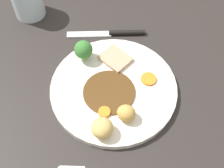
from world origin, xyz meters
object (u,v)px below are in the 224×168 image
(carrot_coin_front, at_px, (149,79))
(roast_potato_left, at_px, (126,113))
(carrot_coin_back, at_px, (104,112))
(roast_potato_right, at_px, (102,128))
(dinner_plate, at_px, (112,89))
(broccoli_floret, at_px, (83,50))
(meat_slice_main, at_px, (115,59))
(knife, at_px, (113,33))

(carrot_coin_front, bearing_deg, roast_potato_left, 149.89)
(carrot_coin_back, bearing_deg, roast_potato_right, 174.68)
(dinner_plate, xyz_separation_m, roast_potato_left, (-0.07, -0.03, 0.02))
(roast_potato_right, distance_m, broccoli_floret, 0.18)
(roast_potato_left, bearing_deg, carrot_coin_back, 76.91)
(meat_slice_main, bearing_deg, knife, 2.56)
(knife, bearing_deg, broccoli_floret, 50.79)
(broccoli_floret, bearing_deg, roast_potato_right, -167.12)
(dinner_plate, distance_m, knife, 0.16)
(meat_slice_main, bearing_deg, carrot_coin_front, -128.34)
(dinner_plate, xyz_separation_m, carrot_coin_back, (-0.06, 0.02, 0.01))
(carrot_coin_back, relative_size, knife, 0.13)
(dinner_plate, distance_m, roast_potato_right, 0.11)
(roast_potato_left, xyz_separation_m, broccoli_floret, (0.15, 0.09, 0.01))
(carrot_coin_front, bearing_deg, meat_slice_main, 51.66)
(roast_potato_left, xyz_separation_m, carrot_coin_back, (0.01, 0.04, -0.01))
(carrot_coin_back, xyz_separation_m, broccoli_floret, (0.14, 0.04, 0.02))
(meat_slice_main, xyz_separation_m, carrot_coin_back, (-0.13, 0.02, -0.00))
(roast_potato_left, height_order, carrot_coin_back, roast_potato_left)
(carrot_coin_front, xyz_separation_m, broccoli_floret, (0.06, 0.14, 0.02))
(dinner_plate, distance_m, roast_potato_left, 0.08)
(meat_slice_main, height_order, roast_potato_left, roast_potato_left)
(broccoli_floret, xyz_separation_m, knife, (0.08, -0.06, -0.04))
(roast_potato_left, distance_m, carrot_coin_front, 0.10)
(meat_slice_main, xyz_separation_m, carrot_coin_front, (-0.05, -0.07, -0.00))
(carrot_coin_back, bearing_deg, roast_potato_left, -103.09)
(dinner_plate, xyz_separation_m, broccoli_floret, (0.08, 0.06, 0.03))
(meat_slice_main, relative_size, carrot_coin_back, 2.59)
(roast_potato_left, distance_m, knife, 0.23)
(roast_potato_left, relative_size, broccoli_floret, 0.77)
(carrot_coin_front, bearing_deg, carrot_coin_back, 130.10)
(meat_slice_main, bearing_deg, broccoli_floret, 84.31)
(carrot_coin_back, bearing_deg, broccoli_floret, 17.88)
(dinner_plate, height_order, roast_potato_right, roast_potato_right)
(carrot_coin_front, bearing_deg, dinner_plate, 102.33)
(dinner_plate, bearing_deg, carrot_coin_front, -77.67)
(dinner_plate, bearing_deg, carrot_coin_back, 165.73)
(roast_potato_left, height_order, broccoli_floret, broccoli_floret)
(roast_potato_right, xyz_separation_m, carrot_coin_front, (0.12, -0.10, -0.01))
(carrot_coin_front, height_order, knife, carrot_coin_front)
(dinner_plate, height_order, broccoli_floret, broccoli_floret)
(carrot_coin_front, height_order, broccoli_floret, broccoli_floret)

